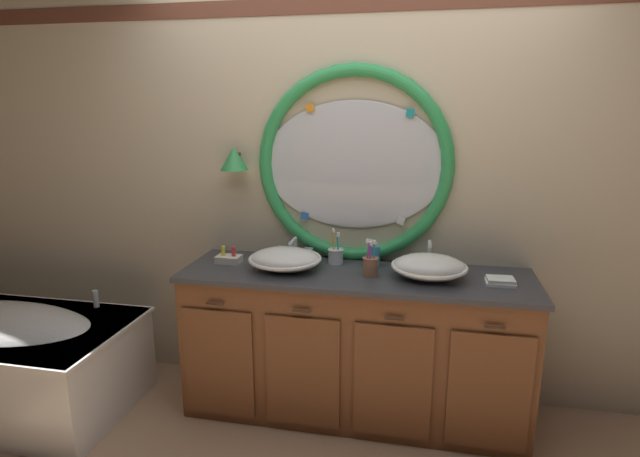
{
  "coord_description": "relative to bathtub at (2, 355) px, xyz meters",
  "views": [
    {
      "loc": [
        0.41,
        -2.41,
        1.78
      ],
      "look_at": [
        -0.14,
        0.25,
        1.12
      ],
      "focal_mm": 28.4,
      "sensor_mm": 36.0,
      "label": 1
    }
  ],
  "objects": [
    {
      "name": "folded_hand_towel",
      "position": [
        2.85,
        0.33,
        0.56
      ],
      "size": [
        0.15,
        0.12,
        0.03
      ],
      "color": "white",
      "rests_on": "vanity_counter"
    },
    {
      "name": "back_wall_assembly",
      "position": [
        2.02,
        0.68,
        0.99
      ],
      "size": [
        6.4,
        0.26,
        2.6
      ],
      "color": "beige",
      "rests_on": "ground_plane"
    },
    {
      "name": "toiletry_basket",
      "position": [
        1.31,
        0.4,
        0.57
      ],
      "size": [
        0.15,
        0.1,
        0.1
      ],
      "color": "beige",
      "rests_on": "vanity_counter"
    },
    {
      "name": "faucet_set_left",
      "position": [
        1.68,
        0.56,
        0.6
      ],
      "size": [
        0.22,
        0.15,
        0.14
      ],
      "color": "silver",
      "rests_on": "vanity_counter"
    },
    {
      "name": "bathtub",
      "position": [
        0.0,
        0.0,
        0.0
      ],
      "size": [
        1.58,
        0.83,
        0.64
      ],
      "color": "white",
      "rests_on": "ground_plane"
    },
    {
      "name": "faucet_set_right",
      "position": [
        2.48,
        0.57,
        0.6
      ],
      "size": [
        0.22,
        0.12,
        0.16
      ],
      "color": "silver",
      "rests_on": "vanity_counter"
    },
    {
      "name": "ground_plane",
      "position": [
        2.02,
        0.1,
        -0.33
      ],
      "size": [
        14.0,
        14.0,
        0.0
      ],
      "primitive_type": "plane",
      "color": "tan"
    },
    {
      "name": "toothbrush_holder_left",
      "position": [
        1.94,
        0.51,
        0.59
      ],
      "size": [
        0.09,
        0.09,
        0.21
      ],
      "color": "silver",
      "rests_on": "vanity_counter"
    },
    {
      "name": "soap_dispenser",
      "position": [
        2.17,
        0.49,
        0.61
      ],
      "size": [
        0.07,
        0.07,
        0.15
      ],
      "color": "#388EBC",
      "rests_on": "vanity_counter"
    },
    {
      "name": "sink_basin_left",
      "position": [
        1.68,
        0.34,
        0.6
      ],
      "size": [
        0.42,
        0.42,
        0.13
      ],
      "color": "white",
      "rests_on": "vanity_counter"
    },
    {
      "name": "vanity_counter",
      "position": [
        2.08,
        0.36,
        0.11
      ],
      "size": [
        1.97,
        0.6,
        0.87
      ],
      "color": "brown",
      "rests_on": "ground_plane"
    },
    {
      "name": "sink_basin_right",
      "position": [
        2.48,
        0.34,
        0.61
      ],
      "size": [
        0.41,
        0.41,
        0.14
      ],
      "color": "white",
      "rests_on": "vanity_counter"
    },
    {
      "name": "toothbrush_holder_right",
      "position": [
        2.17,
        0.33,
        0.6
      ],
      "size": [
        0.09,
        0.09,
        0.21
      ],
      "color": "#996647",
      "rests_on": "vanity_counter"
    }
  ]
}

